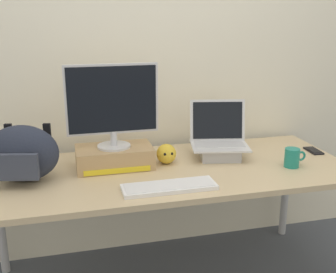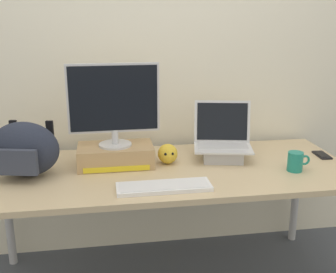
{
  "view_description": "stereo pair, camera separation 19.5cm",
  "coord_description": "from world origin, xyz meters",
  "px_view_note": "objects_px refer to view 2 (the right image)",
  "views": [
    {
      "loc": [
        -0.53,
        -2.06,
        1.51
      ],
      "look_at": [
        0.0,
        0.0,
        0.89
      ],
      "focal_mm": 44.61,
      "sensor_mm": 36.0,
      "label": 1
    },
    {
      "loc": [
        -0.33,
        -2.09,
        1.51
      ],
      "look_at": [
        0.0,
        0.0,
        0.89
      ],
      "focal_mm": 44.61,
      "sensor_mm": 36.0,
      "label": 2
    }
  ],
  "objects_px": {
    "cell_phone": "(322,155)",
    "external_keyboard": "(164,187)",
    "coffee_mug": "(296,161)",
    "plush_toy": "(168,154)",
    "toner_box_yellow": "(116,155)",
    "messenger_backpack": "(24,149)",
    "open_laptop": "(222,148)",
    "desktop_monitor": "(114,103)"
  },
  "relations": [
    {
      "from": "desktop_monitor",
      "to": "messenger_backpack",
      "type": "relative_size",
      "value": 1.23
    },
    {
      "from": "open_laptop",
      "to": "messenger_backpack",
      "type": "relative_size",
      "value": 0.93
    },
    {
      "from": "plush_toy",
      "to": "cell_phone",
      "type": "bearing_deg",
      "value": -1.23
    },
    {
      "from": "desktop_monitor",
      "to": "open_laptop",
      "type": "height_order",
      "value": "desktop_monitor"
    },
    {
      "from": "toner_box_yellow",
      "to": "external_keyboard",
      "type": "xyz_separation_m",
      "value": [
        0.21,
        -0.37,
        -0.04
      ]
    },
    {
      "from": "external_keyboard",
      "to": "plush_toy",
      "type": "height_order",
      "value": "plush_toy"
    },
    {
      "from": "external_keyboard",
      "to": "desktop_monitor",
      "type": "bearing_deg",
      "value": 120.27
    },
    {
      "from": "desktop_monitor",
      "to": "cell_phone",
      "type": "bearing_deg",
      "value": -2.26
    },
    {
      "from": "desktop_monitor",
      "to": "external_keyboard",
      "type": "height_order",
      "value": "desktop_monitor"
    },
    {
      "from": "open_laptop",
      "to": "coffee_mug",
      "type": "relative_size",
      "value": 2.99
    },
    {
      "from": "open_laptop",
      "to": "toner_box_yellow",
      "type": "bearing_deg",
      "value": -167.1
    },
    {
      "from": "desktop_monitor",
      "to": "open_laptop",
      "type": "bearing_deg",
      "value": 0.7
    },
    {
      "from": "open_laptop",
      "to": "messenger_backpack",
      "type": "bearing_deg",
      "value": -163.08
    },
    {
      "from": "external_keyboard",
      "to": "messenger_backpack",
      "type": "bearing_deg",
      "value": 157.41
    },
    {
      "from": "open_laptop",
      "to": "desktop_monitor",
      "type": "bearing_deg",
      "value": -166.99
    },
    {
      "from": "open_laptop",
      "to": "external_keyboard",
      "type": "relative_size",
      "value": 0.81
    },
    {
      "from": "desktop_monitor",
      "to": "open_laptop",
      "type": "relative_size",
      "value": 1.33
    },
    {
      "from": "toner_box_yellow",
      "to": "desktop_monitor",
      "type": "height_order",
      "value": "desktop_monitor"
    },
    {
      "from": "external_keyboard",
      "to": "plush_toy",
      "type": "relative_size",
      "value": 4.08
    },
    {
      "from": "desktop_monitor",
      "to": "plush_toy",
      "type": "xyz_separation_m",
      "value": [
        0.29,
        -0.02,
        -0.29
      ]
    },
    {
      "from": "messenger_backpack",
      "to": "plush_toy",
      "type": "bearing_deg",
      "value": 17.83
    },
    {
      "from": "coffee_mug",
      "to": "plush_toy",
      "type": "bearing_deg",
      "value": 160.95
    },
    {
      "from": "desktop_monitor",
      "to": "messenger_backpack",
      "type": "xyz_separation_m",
      "value": [
        -0.46,
        -0.08,
        -0.21
      ]
    },
    {
      "from": "external_keyboard",
      "to": "cell_phone",
      "type": "bearing_deg",
      "value": 18.74
    },
    {
      "from": "toner_box_yellow",
      "to": "coffee_mug",
      "type": "bearing_deg",
      "value": -14.4
    },
    {
      "from": "desktop_monitor",
      "to": "messenger_backpack",
      "type": "bearing_deg",
      "value": -170.32
    },
    {
      "from": "cell_phone",
      "to": "plush_toy",
      "type": "distance_m",
      "value": 0.92
    },
    {
      "from": "messenger_backpack",
      "to": "cell_phone",
      "type": "relative_size",
      "value": 2.78
    },
    {
      "from": "toner_box_yellow",
      "to": "plush_toy",
      "type": "bearing_deg",
      "value": -3.23
    },
    {
      "from": "plush_toy",
      "to": "toner_box_yellow",
      "type": "bearing_deg",
      "value": 176.77
    },
    {
      "from": "toner_box_yellow",
      "to": "messenger_backpack",
      "type": "relative_size",
      "value": 1.04
    },
    {
      "from": "open_laptop",
      "to": "external_keyboard",
      "type": "height_order",
      "value": "open_laptop"
    },
    {
      "from": "open_laptop",
      "to": "external_keyboard",
      "type": "xyz_separation_m",
      "value": [
        -0.4,
        -0.38,
        -0.06
      ]
    },
    {
      "from": "plush_toy",
      "to": "external_keyboard",
      "type": "bearing_deg",
      "value": -101.91
    },
    {
      "from": "cell_phone",
      "to": "external_keyboard",
      "type": "bearing_deg",
      "value": -158.16
    },
    {
      "from": "messenger_backpack",
      "to": "external_keyboard",
      "type": "bearing_deg",
      "value": -10.22
    },
    {
      "from": "messenger_backpack",
      "to": "toner_box_yellow",
      "type": "bearing_deg",
      "value": 23.01
    },
    {
      "from": "desktop_monitor",
      "to": "plush_toy",
      "type": "relative_size",
      "value": 4.4
    },
    {
      "from": "cell_phone",
      "to": "plush_toy",
      "type": "bearing_deg",
      "value": -177.94
    },
    {
      "from": "external_keyboard",
      "to": "coffee_mug",
      "type": "distance_m",
      "value": 0.74
    },
    {
      "from": "desktop_monitor",
      "to": "plush_toy",
      "type": "distance_m",
      "value": 0.41
    },
    {
      "from": "messenger_backpack",
      "to": "coffee_mug",
      "type": "relative_size",
      "value": 3.21
    }
  ]
}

